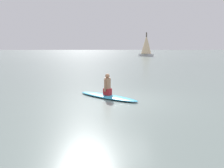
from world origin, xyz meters
name	(u,v)px	position (x,y,z in m)	size (l,w,h in m)	color
ground_plane	(124,100)	(0.00, 0.00, 0.00)	(400.00, 400.00, 0.00)	slate
surfboard	(107,96)	(-0.70, 0.44, 0.07)	(3.32, 0.73, 0.13)	#339EC6
person_paddler	(107,85)	(-0.70, 0.44, 0.58)	(0.42, 0.42, 0.99)	#A51E23
sailboat_far_left	(146,45)	(12.07, 49.45, 2.86)	(3.73, 3.73, 6.10)	silver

